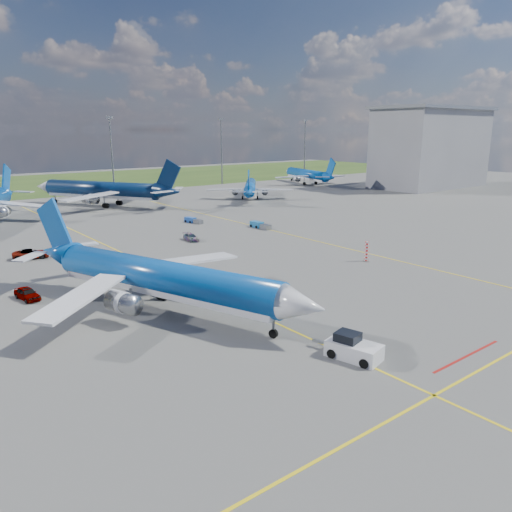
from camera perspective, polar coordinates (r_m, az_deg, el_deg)
ground at (r=51.84m, az=0.69°, el=-6.95°), size 400.00×400.00×0.00m
taxiway_lines at (r=74.51m, az=-12.66°, el=-0.67°), size 60.25×160.00×0.02m
floodlight_masts at (r=153.19m, az=-23.22°, el=10.80°), size 202.20×0.50×22.70m
terminal_building at (r=179.32m, az=19.32°, el=11.64°), size 42.00×22.00×26.00m
warning_post at (r=74.50m, az=12.53°, el=0.52°), size 0.50×0.50×3.00m
bg_jet_n at (r=132.82m, az=-17.10°, el=5.50°), size 52.49×56.04×11.74m
bg_jet_ne at (r=141.73m, az=-0.67°, el=6.63°), size 40.93×42.17×8.79m
bg_jet_ene at (r=180.27m, az=5.83°, el=8.19°), size 37.16×43.29×9.70m
main_airliner at (r=54.34m, az=-10.35°, el=-6.17°), size 42.35×48.14×10.52m
pushback_tug at (r=43.50m, az=10.98°, el=-10.30°), size 3.37×6.43×2.13m
service_car_a at (r=62.34m, az=-24.69°, el=-3.92°), size 2.32×4.34×1.40m
service_car_b at (r=81.85m, az=-24.32°, el=0.24°), size 5.64×3.62×1.45m
service_car_c at (r=87.42m, az=-7.44°, el=2.14°), size 2.20×4.30×1.20m
baggage_tug_w at (r=97.98m, az=0.43°, el=3.53°), size 1.52×5.15×1.15m
baggage_tug_e at (r=104.36m, az=-7.20°, el=4.05°), size 1.99×4.76×1.04m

